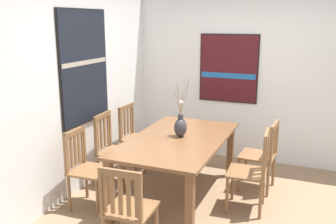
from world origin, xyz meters
name	(u,v)px	position (x,y,z in m)	size (l,w,h in m)	color
ground_plane	(219,214)	(0.00, 0.00, -0.01)	(6.40, 6.40, 0.03)	#8E7051
wall_back	(74,84)	(0.00, 1.86, 1.35)	(6.40, 0.12, 2.70)	white
wall_side	(254,72)	(1.86, 0.00, 1.35)	(0.12, 6.40, 2.70)	white
dining_table	(178,146)	(0.21, 0.58, 0.65)	(1.84, 1.06, 0.75)	brown
centerpiece_vase	(180,126)	(0.29, 0.58, 0.88)	(0.19, 0.17, 0.72)	#333338
chair_0	(112,148)	(0.24, 1.50, 0.49)	(0.44, 0.44, 0.94)	brown
chair_1	(128,209)	(-1.08, 0.56, 0.48)	(0.44, 0.44, 0.90)	brown
chair_2	(262,154)	(0.80, -0.32, 0.47)	(0.44, 0.44, 0.89)	brown
chair_3	(252,170)	(0.21, -0.30, 0.48)	(0.44, 0.44, 0.94)	brown
chair_4	(135,136)	(0.85, 1.49, 0.48)	(0.42, 0.42, 0.93)	brown
chair_5	(86,167)	(-0.42, 1.46, 0.48)	(0.44, 0.44, 0.91)	brown
painting_on_back_wall	(84,67)	(0.13, 1.79, 1.54)	(0.98, 0.05, 1.40)	black
painting_on_side_wall	(229,68)	(1.79, 0.38, 1.40)	(0.05, 0.89, 1.02)	black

